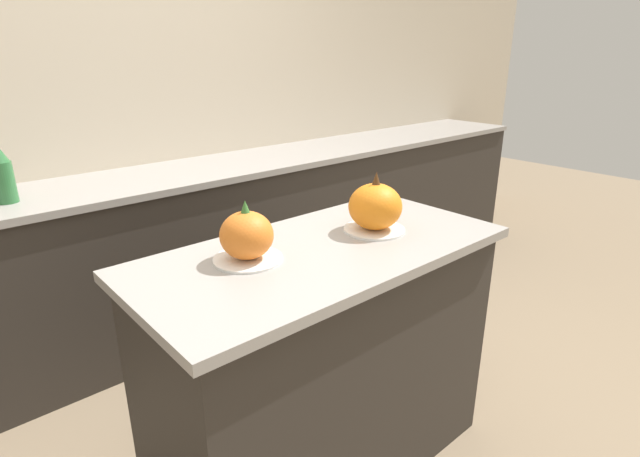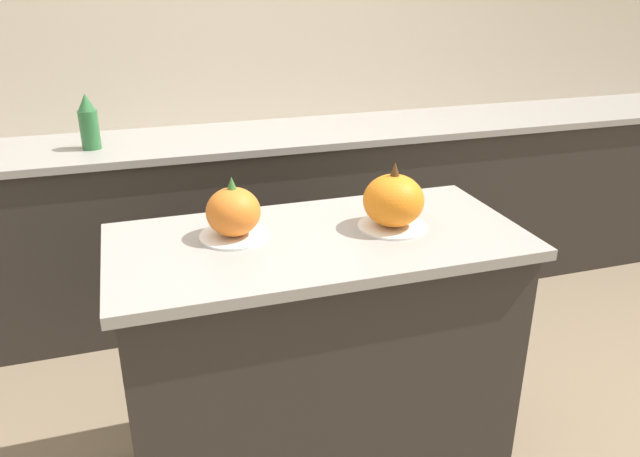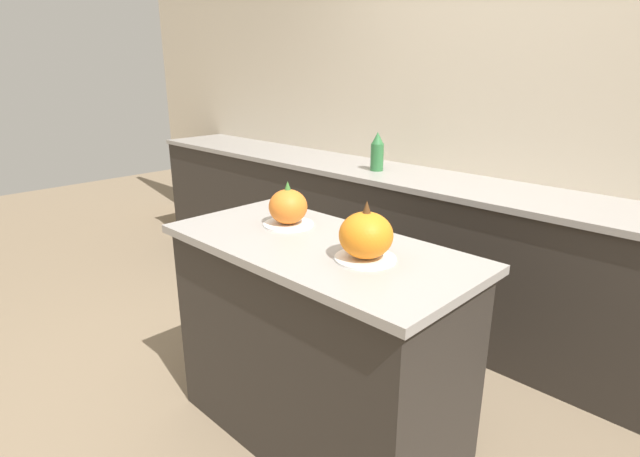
{
  "view_description": "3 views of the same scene",
  "coord_description": "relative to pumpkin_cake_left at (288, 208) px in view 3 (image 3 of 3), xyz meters",
  "views": [
    {
      "loc": [
        -1.05,
        -1.18,
        1.57
      ],
      "look_at": [
        -0.02,
        0.0,
        1.0
      ],
      "focal_mm": 28.0,
      "sensor_mm": 36.0,
      "label": 1
    },
    {
      "loc": [
        -0.54,
        -1.72,
        1.72
      ],
      "look_at": [
        -0.01,
        -0.03,
        0.97
      ],
      "focal_mm": 35.0,
      "sensor_mm": 36.0,
      "label": 2
    },
    {
      "loc": [
        1.33,
        -1.33,
        1.6
      ],
      "look_at": [
        -0.01,
        0.03,
        0.98
      ],
      "focal_mm": 28.0,
      "sensor_mm": 36.0,
      "label": 3
    }
  ],
  "objects": [
    {
      "name": "wall_back",
      "position": [
        0.25,
        1.56,
        0.24
      ],
      "size": [
        8.0,
        0.06,
        2.5
      ],
      "color": "beige",
      "rests_on": "ground_plane"
    },
    {
      "name": "pumpkin_cake_left",
      "position": [
        0.0,
        0.0,
        0.0
      ],
      "size": [
        0.22,
        0.22,
        0.2
      ],
      "color": "white",
      "rests_on": "kitchen_island"
    },
    {
      "name": "pumpkin_cake_right",
      "position": [
        0.51,
        -0.08,
        0.01
      ],
      "size": [
        0.23,
        0.23,
        0.22
      ],
      "color": "white",
      "rests_on": "kitchen_island"
    },
    {
      "name": "ground_plane",
      "position": [
        0.25,
        -0.08,
        -1.01
      ],
      "size": [
        12.0,
        12.0,
        0.0
      ],
      "primitive_type": "plane",
      "color": "#847056"
    },
    {
      "name": "kitchen_island",
      "position": [
        0.25,
        -0.08,
        -0.54
      ],
      "size": [
        1.31,
        0.63,
        0.93
      ],
      "color": "#2D2823",
      "rests_on": "ground_plane"
    },
    {
      "name": "back_counter",
      "position": [
        0.25,
        1.23,
        -0.54
      ],
      "size": [
        6.0,
        0.6,
        0.94
      ],
      "color": "#2D2823",
      "rests_on": "ground_plane"
    },
    {
      "name": "bottle_tall",
      "position": [
        -0.45,
        1.19,
        0.05
      ],
      "size": [
        0.09,
        0.09,
        0.25
      ],
      "color": "#2D6B38",
      "rests_on": "back_counter"
    }
  ]
}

